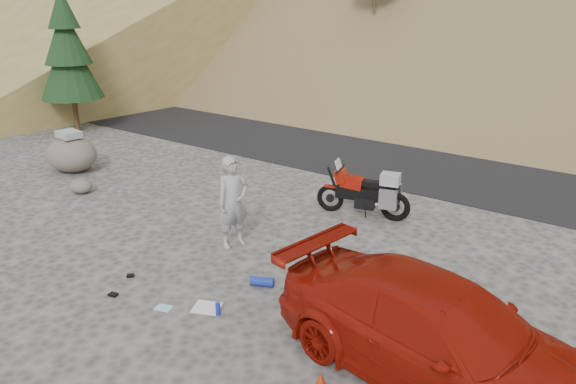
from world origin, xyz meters
name	(u,v)px	position (x,y,z in m)	size (l,w,h in m)	color
ground	(215,254)	(0.00, 0.00, 0.00)	(140.00, 140.00, 0.00)	#413F3C
road	(406,152)	(0.00, 9.00, 0.00)	(120.00, 7.00, 0.05)	black
conifer_verge	(67,51)	(-11.00, 4.50, 2.89)	(2.20, 2.20, 5.04)	#3C2315
motorcycle	(367,193)	(1.53, 3.50, 0.56)	(2.18, 0.96, 1.32)	black
man	(235,245)	(0.05, 0.54, 0.00)	(0.69, 0.46, 1.91)	#9B9BA0
red_car	(435,379)	(5.05, -1.06, 0.00)	(1.96, 4.83, 1.40)	maroon
boulder	(71,154)	(-6.98, 1.55, 0.52)	(1.88, 1.74, 1.18)	#555049
small_rock	(81,186)	(-5.22, 0.58, 0.18)	(0.68, 0.63, 0.37)	#555049
gear_white_cloth	(207,308)	(1.26, -1.57, 0.01)	(0.45, 0.40, 0.02)	white
gear_blue_mat	(262,282)	(1.56, -0.46, 0.08)	(0.17, 0.17, 0.42)	#192D97
gear_bottle	(218,309)	(1.56, -1.61, 0.11)	(0.08, 0.08, 0.22)	#192D97
gear_funnel	(321,379)	(3.85, -2.08, 0.09)	(0.15, 0.15, 0.19)	#AD260B
gear_glove_a	(113,295)	(-0.33, -2.23, 0.02)	(0.15, 0.11, 0.04)	black
gear_glove_b	(130,276)	(-0.62, -1.62, 0.02)	(0.13, 0.10, 0.04)	black
gear_blue_cloth	(164,308)	(0.68, -2.00, 0.01)	(0.28, 0.20, 0.01)	#94CAE5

